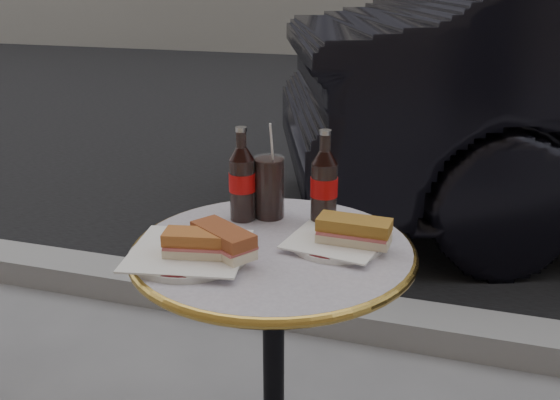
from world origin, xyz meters
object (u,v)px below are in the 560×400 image
(plate_right, at_px, (337,242))
(cola_bottle_left, at_px, (242,174))
(plate_left, at_px, (189,254))
(cola_glass, at_px, (269,187))
(bistro_table, at_px, (274,386))
(cola_bottle_right, at_px, (324,179))

(plate_right, xyz_separation_m, cola_bottle_left, (-0.25, 0.08, 0.11))
(plate_left, xyz_separation_m, cola_glass, (0.09, 0.27, 0.07))
(bistro_table, relative_size, cola_bottle_right, 3.20)
(cola_bottle_left, distance_m, cola_glass, 0.08)
(cola_bottle_right, distance_m, cola_glass, 0.14)
(cola_glass, bearing_deg, cola_bottle_right, -5.29)
(plate_right, height_order, cola_glass, cola_glass)
(bistro_table, height_order, cola_bottle_right, cola_bottle_right)
(plate_left, relative_size, cola_bottle_right, 1.08)
(bistro_table, height_order, cola_glass, cola_glass)
(bistro_table, xyz_separation_m, cola_glass, (-0.06, 0.16, 0.44))
(plate_left, relative_size, cola_glass, 1.64)
(bistro_table, relative_size, plate_left, 2.96)
(cola_bottle_left, bearing_deg, plate_right, -18.12)
(bistro_table, distance_m, plate_right, 0.40)
(plate_left, distance_m, plate_right, 0.32)
(plate_left, relative_size, cola_bottle_left, 1.09)
(cola_bottle_right, bearing_deg, plate_left, -131.39)
(bistro_table, distance_m, cola_glass, 0.47)
(plate_left, relative_size, plate_right, 1.21)
(bistro_table, xyz_separation_m, plate_right, (0.13, 0.04, 0.37))
(cola_bottle_right, height_order, cola_glass, cola_bottle_right)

